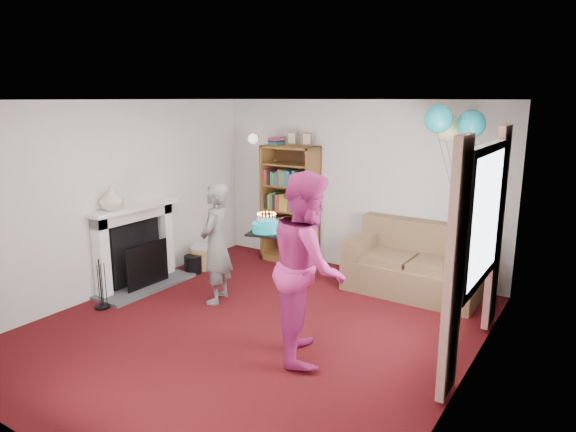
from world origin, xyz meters
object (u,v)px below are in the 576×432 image
Objects in this scene: sofa at (415,266)px; person_magenta at (308,266)px; person_striped at (216,244)px; birthday_cake at (267,227)px; bookcase at (291,205)px.

person_magenta is (-0.32, -2.26, 0.59)m from sofa.
person_magenta is (1.67, -0.57, 0.17)m from person_striped.
person_striped is 0.81× the size of person_magenta.
person_magenta reaches higher than sofa.
birthday_cake is at bearing 52.59° from person_striped.
bookcase is 1.09× the size of person_magenta.
bookcase is 2.19m from sofa.
bookcase is at bearing 3.97° from person_magenta.
person_striped is at bearing 161.15° from birthday_cake.
bookcase is 1.34× the size of person_striped.
person_magenta reaches higher than birthday_cake.
birthday_cake is (1.14, -2.27, 0.28)m from bookcase.
bookcase is 1.93m from person_striped.
person_striped is (-1.98, -1.70, 0.42)m from sofa.
person_striped is (0.12, -1.93, -0.14)m from bookcase.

